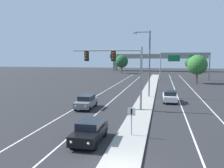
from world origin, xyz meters
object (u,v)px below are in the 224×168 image
(median_sign_post, at_px, (132,117))
(tree_far_left_c, at_px, (122,61))
(car_oncoming_black, at_px, (90,131))
(car_receding_white, at_px, (170,96))
(highway_sign_gantry, at_px, (185,57))
(car_oncoming_grey, at_px, (86,102))
(tree_far_right_a, at_px, (190,63))
(overhead_signal_mast, at_px, (119,64))
(tree_far_right_b, at_px, (197,65))
(street_lamp_median, at_px, (148,60))

(median_sign_post, xyz_separation_m, tree_far_left_c, (-12.99, 72.87, 3.06))
(car_oncoming_black, bearing_deg, car_receding_white, 70.32)
(median_sign_post, distance_m, highway_sign_gantry, 51.56)
(median_sign_post, height_order, car_oncoming_grey, median_sign_post)
(tree_far_right_a, bearing_deg, median_sign_post, -98.86)
(car_oncoming_black, distance_m, car_receding_white, 18.35)
(tree_far_left_c, bearing_deg, car_oncoming_black, -82.25)
(overhead_signal_mast, xyz_separation_m, car_receding_white, (6.07, 6.10, -4.53))
(tree_far_left_c, bearing_deg, tree_far_right_b, -53.42)
(median_sign_post, xyz_separation_m, car_receding_white, (3.34, 15.59, -0.77))
(car_oncoming_grey, distance_m, highway_sign_gantry, 44.29)
(median_sign_post, relative_size, car_receding_white, 0.49)
(tree_far_left_c, bearing_deg, car_receding_white, -74.09)
(overhead_signal_mast, xyz_separation_m, tree_far_left_c, (-10.26, 63.38, -0.71))
(street_lamp_median, bearing_deg, car_oncoming_black, -98.07)
(overhead_signal_mast, xyz_separation_m, tree_far_right_b, (13.02, 32.02, -0.93))
(street_lamp_median, distance_m, car_oncoming_black, 21.50)
(car_oncoming_grey, bearing_deg, car_oncoming_black, -70.83)
(median_sign_post, height_order, tree_far_left_c, tree_far_left_c)
(street_lamp_median, height_order, car_oncoming_black, street_lamp_median)
(overhead_signal_mast, relative_size, car_oncoming_black, 1.84)
(tree_far_left_c, relative_size, tree_far_right_b, 1.05)
(car_oncoming_grey, bearing_deg, tree_far_right_a, 75.28)
(median_sign_post, xyz_separation_m, tree_far_right_b, (10.29, 41.51, 2.83))
(highway_sign_gantry, bearing_deg, tree_far_right_b, -77.17)
(tree_far_right_a, bearing_deg, car_oncoming_black, -100.51)
(tree_far_right_a, bearing_deg, street_lamp_median, -101.26)
(car_oncoming_grey, relative_size, highway_sign_gantry, 0.34)
(car_oncoming_grey, height_order, tree_far_right_b, tree_far_right_b)
(street_lamp_median, height_order, tree_far_right_b, street_lamp_median)
(highway_sign_gantry, bearing_deg, car_receding_white, -97.88)
(tree_far_right_a, bearing_deg, tree_far_left_c, -154.80)
(car_oncoming_grey, relative_size, tree_far_right_b, 0.66)
(car_oncoming_black, xyz_separation_m, tree_far_right_a, (16.12, 86.92, 3.02))
(tree_far_left_c, bearing_deg, car_oncoming_grey, -84.32)
(highway_sign_gantry, bearing_deg, overhead_signal_mast, -104.85)
(tree_far_right_b, bearing_deg, street_lamp_median, -114.40)
(car_oncoming_black, distance_m, tree_far_right_a, 88.46)
(street_lamp_median, bearing_deg, tree_far_right_b, 65.60)
(car_oncoming_grey, bearing_deg, tree_far_right_b, 62.21)
(car_oncoming_black, xyz_separation_m, highway_sign_gantry, (11.04, 52.39, 5.34))
(median_sign_post, bearing_deg, car_oncoming_grey, 125.59)
(highway_sign_gantry, relative_size, tree_far_left_c, 1.87)
(highway_sign_gantry, bearing_deg, street_lamp_median, -104.35)
(highway_sign_gantry, distance_m, tree_far_right_a, 34.98)
(car_receding_white, distance_m, highway_sign_gantry, 35.85)
(street_lamp_median, bearing_deg, tree_far_left_c, 103.65)
(tree_far_right_a, distance_m, tree_far_left_c, 29.04)
(car_oncoming_black, relative_size, tree_far_left_c, 0.63)
(overhead_signal_mast, relative_size, tree_far_right_b, 1.22)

